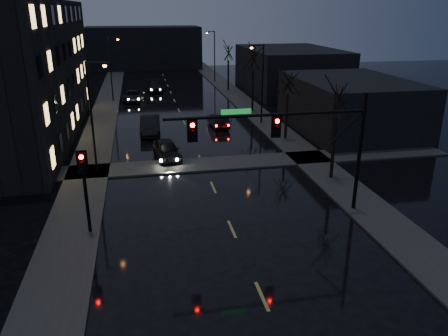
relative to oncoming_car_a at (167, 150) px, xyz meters
name	(u,v)px	position (x,y,z in m)	size (l,w,h in m)	color
ground	(276,329)	(2.61, -20.48, -0.76)	(160.00, 160.00, 0.00)	black
sidewalk_left	(103,119)	(-5.89, 14.52, -0.70)	(3.00, 140.00, 0.12)	#2D2D2B
sidewalk_right	(255,112)	(11.11, 14.52, -0.70)	(3.00, 140.00, 0.12)	#2D2D2B
sidewalk_cross	(203,164)	(2.61, -1.98, -0.70)	(40.00, 3.00, 0.12)	#2D2D2B
apartment_block	(0,71)	(-13.89, 9.52, 5.24)	(12.00, 30.00, 12.00)	black
commercial_right_near	(350,105)	(18.11, 5.52, 1.74)	(10.00, 14.00, 5.00)	black
commercial_right_far	(290,70)	(19.61, 27.52, 2.24)	(12.00, 18.00, 6.00)	black
far_block	(144,48)	(-0.39, 57.52, 3.24)	(22.00, 10.00, 8.00)	black
signal_mast	(298,134)	(6.45, -11.49, 4.11)	(11.11, 0.41, 7.00)	black
signal_pole_left	(84,181)	(-4.89, -11.49, 2.25)	(0.35, 0.41, 4.53)	black
tree_near	(339,90)	(11.01, -6.48, 5.46)	(3.52, 3.52, 8.08)	black
tree_mid_a	(288,75)	(11.01, 3.52, 5.07)	(3.30, 3.30, 7.58)	black
tree_mid_b	(254,53)	(11.01, 15.52, 5.85)	(3.74, 3.74, 8.59)	black
tree_far	(228,48)	(11.01, 29.52, 5.30)	(3.43, 3.43, 7.88)	black
streetlight_l_near	(94,109)	(-4.98, -2.48, 4.02)	(1.53, 0.28, 8.00)	black
streetlight_l_far	(112,64)	(-4.98, 24.52, 4.02)	(1.53, 0.28, 8.00)	black
streetlight_r_mid	(260,77)	(10.19, 9.52, 4.02)	(1.53, 0.28, 8.00)	black
streetlight_r_far	(213,52)	(10.19, 37.52, 4.02)	(1.53, 0.28, 8.00)	black
oncoming_car_a	(167,150)	(0.00, 0.00, 0.00)	(1.79, 4.45, 1.52)	black
oncoming_car_b	(150,125)	(-1.02, 7.81, 0.10)	(1.81, 5.20, 1.71)	black
oncoming_car_c	(133,96)	(-2.61, 24.14, -0.06)	(2.30, 4.99, 1.39)	black
oncoming_car_d	(155,86)	(0.45, 30.63, -0.03)	(2.04, 5.03, 1.46)	black
lead_car	(218,120)	(5.80, 9.11, -0.08)	(1.44, 4.13, 1.36)	black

